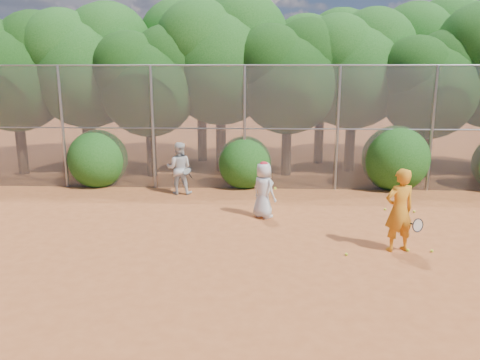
{
  "coord_description": "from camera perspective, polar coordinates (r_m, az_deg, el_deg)",
  "views": [
    {
      "loc": [
        -0.52,
        -9.13,
        3.81
      ],
      "look_at": [
        -1.0,
        2.5,
        1.1
      ],
      "focal_mm": 35.0,
      "sensor_mm": 36.0,
      "label": 1
    }
  ],
  "objects": [
    {
      "name": "tree_4",
      "position": [
        17.4,
        6.05,
        12.86
      ],
      "size": [
        4.19,
        3.64,
        5.73
      ],
      "color": "black",
      "rests_on": "ground"
    },
    {
      "name": "ball_4",
      "position": [
        10.27,
        12.85,
        -8.82
      ],
      "size": [
        0.07,
        0.07,
        0.07
      ],
      "primitive_type": "sphere",
      "color": "#D4EA2A",
      "rests_on": "ground"
    },
    {
      "name": "tree_3",
      "position": [
        18.04,
        -2.22,
        14.95
      ],
      "size": [
        4.89,
        4.26,
        6.7
      ],
      "color": "black",
      "rests_on": "ground"
    },
    {
      "name": "tree_0",
      "position": [
        19.35,
        -25.72,
        12.2
      ],
      "size": [
        4.38,
        3.81,
        6.0
      ],
      "color": "black",
      "rests_on": "ground"
    },
    {
      "name": "ball_5",
      "position": [
        13.81,
        20.47,
        -3.62
      ],
      "size": [
        0.07,
        0.07,
        0.07
      ],
      "primitive_type": "sphere",
      "color": "#D4EA2A",
      "rests_on": "ground"
    },
    {
      "name": "fence_back",
      "position": [
        15.24,
        3.88,
        6.45
      ],
      "size": [
        20.05,
        0.09,
        4.03
      ],
      "color": "gray",
      "rests_on": "ground"
    },
    {
      "name": "bush_1",
      "position": [
        15.71,
        0.57,
        2.43
      ],
      "size": [
        1.8,
        1.8,
        1.8
      ],
      "primitive_type": "sphere",
      "color": "#174A12",
      "rests_on": "ground"
    },
    {
      "name": "ball_0",
      "position": [
        11.01,
        22.35,
        -7.99
      ],
      "size": [
        0.07,
        0.07,
        0.07
      ],
      "primitive_type": "sphere",
      "color": "#D4EA2A",
      "rests_on": "ground"
    },
    {
      "name": "bush_0",
      "position": [
        16.62,
        -16.95,
        2.79
      ],
      "size": [
        2.0,
        2.0,
        2.0
      ],
      "primitive_type": "sphere",
      "color": "#174A12",
      "rests_on": "ground"
    },
    {
      "name": "bush_2",
      "position": [
        16.31,
        18.44,
        2.86
      ],
      "size": [
        2.2,
        2.2,
        2.2
      ],
      "primitive_type": "sphere",
      "color": "#174A12",
      "rests_on": "ground"
    },
    {
      "name": "ball_2",
      "position": [
        10.86,
        19.78,
        -8.06
      ],
      "size": [
        0.07,
        0.07,
        0.07
      ],
      "primitive_type": "sphere",
      "color": "#D4EA2A",
      "rests_on": "ground"
    },
    {
      "name": "tree_6",
      "position": [
        18.21,
        22.27,
        11.07
      ],
      "size": [
        3.86,
        3.36,
        5.29
      ],
      "color": "black",
      "rests_on": "ground"
    },
    {
      "name": "tree_9",
      "position": [
        21.32,
        -18.56,
        13.86
      ],
      "size": [
        4.83,
        4.2,
        6.62
      ],
      "color": "black",
      "rests_on": "ground"
    },
    {
      "name": "player_yellow",
      "position": [
        10.57,
        18.85,
        -3.52
      ],
      "size": [
        0.88,
        0.6,
        1.83
      ],
      "rotation": [
        0.0,
        0.0,
        3.42
      ],
      "color": "orange",
      "rests_on": "ground"
    },
    {
      "name": "tree_11",
      "position": [
        19.95,
        10.09,
        13.92
      ],
      "size": [
        4.64,
        4.03,
        6.35
      ],
      "color": "black",
      "rests_on": "ground"
    },
    {
      "name": "tree_10",
      "position": [
        20.34,
        -4.62,
        15.36
      ],
      "size": [
        5.15,
        4.48,
        7.06
      ],
      "color": "black",
      "rests_on": "ground"
    },
    {
      "name": "tree_2",
      "position": [
        17.42,
        -10.92,
        12.13
      ],
      "size": [
        3.99,
        3.47,
        5.47
      ],
      "color": "black",
      "rests_on": "ground"
    },
    {
      "name": "tree_1",
      "position": [
        18.81,
        -18.12,
        13.55
      ],
      "size": [
        4.64,
        4.03,
        6.35
      ],
      "color": "black",
      "rests_on": "ground"
    },
    {
      "name": "player_teen",
      "position": [
        12.37,
        2.89,
        -1.2
      ],
      "size": [
        0.86,
        0.85,
        1.52
      ],
      "rotation": [
        0.0,
        0.0,
        2.37
      ],
      "color": "silver",
      "rests_on": "ground"
    },
    {
      "name": "tree_5",
      "position": [
        18.52,
        13.89,
        13.47
      ],
      "size": [
        4.51,
        3.92,
        6.17
      ],
      "color": "black",
      "rests_on": "ground"
    },
    {
      "name": "ball_1",
      "position": [
        13.77,
        17.26,
        -3.43
      ],
      "size": [
        0.07,
        0.07,
        0.07
      ],
      "primitive_type": "sphere",
      "color": "#D4EA2A",
      "rests_on": "ground"
    },
    {
      "name": "tree_12",
      "position": [
        21.59,
        22.22,
        14.03
      ],
      "size": [
        5.02,
        4.37,
        6.88
      ],
      "color": "black",
      "rests_on": "ground"
    },
    {
      "name": "ground",
      "position": [
        9.91,
        5.26,
        -9.57
      ],
      "size": [
        80.0,
        80.0,
        0.0
      ],
      "primitive_type": "plane",
      "color": "#AA5326",
      "rests_on": "ground"
    },
    {
      "name": "player_white",
      "position": [
        14.89,
        -7.44,
        1.43
      ],
      "size": [
        0.9,
        0.8,
        1.66
      ],
      "rotation": [
        0.0,
        0.0,
        3.13
      ],
      "color": "silver",
      "rests_on": "ground"
    }
  ]
}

